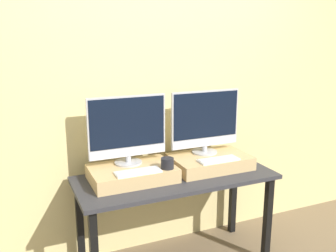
% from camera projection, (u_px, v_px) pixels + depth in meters
% --- Properties ---
extents(wall_back, '(8.00, 0.04, 2.60)m').
position_uv_depth(wall_back, '(156.00, 91.00, 2.93)').
color(wall_back, '#DBC684').
rests_on(wall_back, ground_plane).
extents(workbench, '(1.46, 0.60, 0.72)m').
position_uv_depth(workbench, '(175.00, 187.00, 2.76)').
color(workbench, '#2D2D33').
rests_on(workbench, ground_plane).
extents(wooden_riser_left, '(0.59, 0.39, 0.10)m').
position_uv_depth(wooden_riser_left, '(132.00, 173.00, 2.66)').
color(wooden_riser_left, tan).
rests_on(wooden_riser_left, workbench).
extents(monitor_left, '(0.57, 0.20, 0.50)m').
position_uv_depth(monitor_left, '(127.00, 129.00, 2.66)').
color(monitor_left, '#B2B2B7').
rests_on(monitor_left, wooden_riser_left).
extents(keyboard_left, '(0.31, 0.12, 0.01)m').
position_uv_depth(keyboard_left, '(138.00, 172.00, 2.53)').
color(keyboard_left, silver).
rests_on(keyboard_left, wooden_riser_left).
extents(mug, '(0.09, 0.09, 0.08)m').
position_uv_depth(mug, '(167.00, 163.00, 2.60)').
color(mug, black).
rests_on(mug, wooden_riser_left).
extents(wooden_riser_right, '(0.59, 0.39, 0.10)m').
position_uv_depth(wooden_riser_right, '(210.00, 162.00, 2.90)').
color(wooden_riser_right, tan).
rests_on(wooden_riser_right, workbench).
extents(monitor_right, '(0.57, 0.20, 0.50)m').
position_uv_depth(monitor_right, '(205.00, 121.00, 2.90)').
color(monitor_right, '#B2B2B7').
rests_on(monitor_right, wooden_riser_right).
extents(keyboard_right, '(0.31, 0.12, 0.01)m').
position_uv_depth(keyboard_right, '(218.00, 160.00, 2.77)').
color(keyboard_right, silver).
rests_on(keyboard_right, wooden_riser_right).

